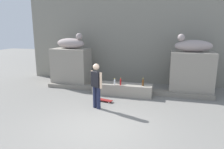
% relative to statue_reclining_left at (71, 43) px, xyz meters
% --- Properties ---
extents(ground_plane, '(40.00, 40.00, 0.00)m').
position_rel_statue_reclining_left_xyz_m(ground_plane, '(2.88, -4.23, -2.16)').
color(ground_plane, slate).
extents(facade_wall, '(11.88, 0.60, 5.85)m').
position_rel_statue_reclining_left_xyz_m(facade_wall, '(2.88, 1.60, 0.76)').
color(facade_wall, gray).
rests_on(facade_wall, ground_plane).
extents(pedestal_left, '(1.84, 1.11, 1.88)m').
position_rel_statue_reclining_left_xyz_m(pedestal_left, '(-0.04, 0.01, -1.22)').
color(pedestal_left, gray).
rests_on(pedestal_left, ground_plane).
extents(pedestal_right, '(1.84, 1.11, 1.88)m').
position_rel_statue_reclining_left_xyz_m(pedestal_right, '(5.80, 0.01, -1.22)').
color(pedestal_right, gray).
rests_on(pedestal_right, ground_plane).
extents(statue_reclining_left, '(1.68, 0.86, 0.78)m').
position_rel_statue_reclining_left_xyz_m(statue_reclining_left, '(0.00, 0.00, 0.00)').
color(statue_reclining_left, '#A59693').
rests_on(statue_reclining_left, pedestal_left).
extents(statue_reclining_right, '(1.67, 0.79, 0.78)m').
position_rel_statue_reclining_left_xyz_m(statue_reclining_right, '(5.77, 0.00, 0.00)').
color(statue_reclining_right, '#A59693').
rests_on(statue_reclining_right, pedestal_right).
extents(ledge_block, '(2.62, 0.67, 0.50)m').
position_rel_statue_reclining_left_xyz_m(ledge_block, '(2.88, -1.00, -1.91)').
color(ledge_block, gray).
rests_on(ledge_block, ground_plane).
extents(skater, '(0.49, 0.34, 1.67)m').
position_rel_statue_reclining_left_xyz_m(skater, '(2.32, -2.79, -1.24)').
color(skater, '#1E233F').
rests_on(skater, ground_plane).
extents(skateboard, '(0.82, 0.36, 0.08)m').
position_rel_statue_reclining_left_xyz_m(skateboard, '(2.32, -2.05, -2.10)').
color(skateboard, maroon).
rests_on(skateboard, ground_plane).
extents(bottle_clear, '(0.07, 0.07, 0.29)m').
position_rel_statue_reclining_left_xyz_m(bottle_clear, '(2.60, -1.24, -1.55)').
color(bottle_clear, silver).
rests_on(bottle_clear, ledge_block).
extents(bottle_red, '(0.06, 0.06, 0.33)m').
position_rel_statue_reclining_left_xyz_m(bottle_red, '(2.86, -1.25, -1.53)').
color(bottle_red, red).
rests_on(bottle_red, ledge_block).
extents(bottle_brown, '(0.08, 0.08, 0.33)m').
position_rel_statue_reclining_left_xyz_m(bottle_brown, '(3.80, -1.07, -1.53)').
color(bottle_brown, '#593314').
rests_on(bottle_brown, ledge_block).
extents(stair_step, '(7.68, 0.50, 0.18)m').
position_rel_statue_reclining_left_xyz_m(stair_step, '(2.88, -0.57, -2.07)').
color(stair_step, gray).
rests_on(stair_step, ground_plane).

